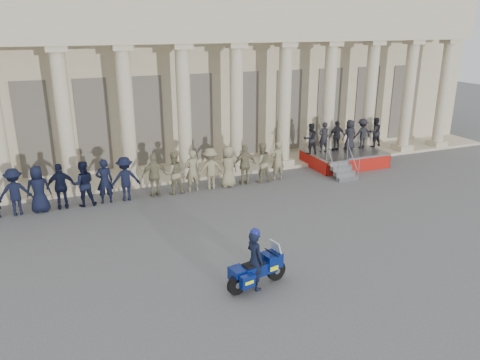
# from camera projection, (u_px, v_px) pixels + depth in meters

# --- Properties ---
(ground) EXTENTS (90.00, 90.00, 0.00)m
(ground) POSITION_uv_depth(u_px,v_px,m) (217.00, 256.00, 15.10)
(ground) COLOR #4C4C4F
(ground) RESTS_ON ground
(building) EXTENTS (40.00, 12.50, 9.00)m
(building) POSITION_uv_depth(u_px,v_px,m) (128.00, 72.00, 26.58)
(building) COLOR tan
(building) RESTS_ON ground
(officer_rank) EXTENTS (20.75, 0.72, 1.89)m
(officer_rank) POSITION_uv_depth(u_px,v_px,m) (46.00, 188.00, 18.48)
(officer_rank) COLOR black
(officer_rank) RESTS_ON ground
(reviewing_stand) EXTENTS (4.77, 3.78, 2.35)m
(reviewing_stand) POSITION_uv_depth(u_px,v_px,m) (346.00, 141.00, 24.46)
(reviewing_stand) COLOR gray
(reviewing_stand) RESTS_ON ground
(motorcycle) EXTENTS (1.96, 0.96, 1.27)m
(motorcycle) POSITION_uv_depth(u_px,v_px,m) (258.00, 269.00, 13.18)
(motorcycle) COLOR black
(motorcycle) RESTS_ON ground
(rider) EXTENTS (0.54, 0.71, 1.84)m
(rider) POSITION_uv_depth(u_px,v_px,m) (255.00, 259.00, 13.00)
(rider) COLOR black
(rider) RESTS_ON ground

